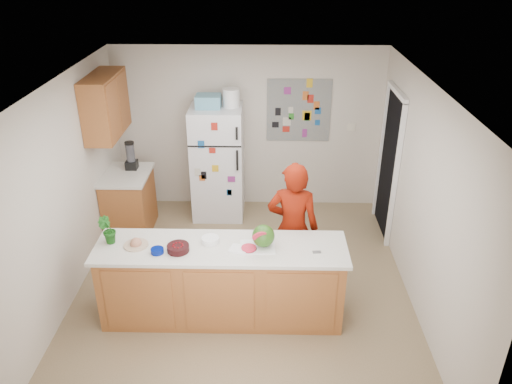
{
  "coord_description": "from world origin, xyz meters",
  "views": [
    {
      "loc": [
        0.27,
        -4.93,
        3.81
      ],
      "look_at": [
        0.16,
        0.2,
        1.22
      ],
      "focal_mm": 35.0,
      "sensor_mm": 36.0,
      "label": 1
    }
  ],
  "objects_px": {
    "watermelon": "(263,236)",
    "cherry_bowl": "(178,248)",
    "refrigerator": "(218,163)",
    "person": "(293,228)"
  },
  "relations": [
    {
      "from": "refrigerator",
      "to": "cherry_bowl",
      "type": "distance_m",
      "value": 2.48
    },
    {
      "from": "refrigerator",
      "to": "person",
      "type": "relative_size",
      "value": 1.03
    },
    {
      "from": "refrigerator",
      "to": "person",
      "type": "xyz_separation_m",
      "value": [
        1.04,
        -1.83,
        -0.02
      ]
    },
    {
      "from": "refrigerator",
      "to": "watermelon",
      "type": "distance_m",
      "value": 2.48
    },
    {
      "from": "refrigerator",
      "to": "cherry_bowl",
      "type": "relative_size",
      "value": 7.35
    },
    {
      "from": "watermelon",
      "to": "person",
      "type": "bearing_deg",
      "value": 57.8
    },
    {
      "from": "watermelon",
      "to": "cherry_bowl",
      "type": "distance_m",
      "value": 0.9
    },
    {
      "from": "person",
      "to": "watermelon",
      "type": "relative_size",
      "value": 6.92
    },
    {
      "from": "cherry_bowl",
      "to": "refrigerator",
      "type": "bearing_deg",
      "value": 85.72
    },
    {
      "from": "person",
      "to": "cherry_bowl",
      "type": "bearing_deg",
      "value": 35.78
    }
  ]
}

